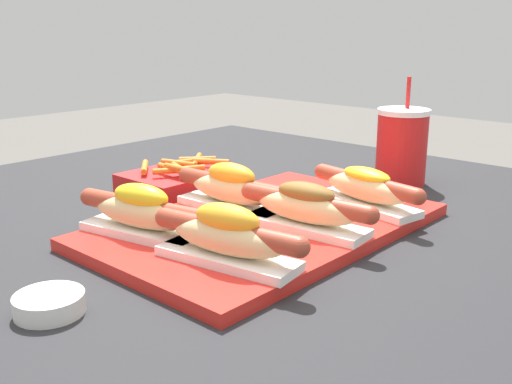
% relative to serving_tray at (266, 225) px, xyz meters
% --- Properties ---
extents(serving_tray, '(0.52, 0.34, 0.02)m').
position_rel_serving_tray_xyz_m(serving_tray, '(0.00, 0.00, 0.00)').
color(serving_tray, red).
rests_on(serving_tray, patio_table).
extents(hot_dog_0, '(0.09, 0.22, 0.08)m').
position_rel_serving_tray_xyz_m(hot_dog_0, '(-0.16, -0.08, 0.04)').
color(hot_dog_0, white).
rests_on(hot_dog_0, serving_tray).
extents(hot_dog_1, '(0.08, 0.23, 0.07)m').
position_rel_serving_tray_xyz_m(hot_dog_1, '(0.00, -0.07, 0.04)').
color(hot_dog_1, white).
rests_on(hot_dog_1, serving_tray).
extents(hot_dog_2, '(0.09, 0.22, 0.07)m').
position_rel_serving_tray_xyz_m(hot_dog_2, '(0.15, -0.08, 0.04)').
color(hot_dog_2, white).
rests_on(hot_dog_2, serving_tray).
extents(hot_dog_3, '(0.09, 0.22, 0.07)m').
position_rel_serving_tray_xyz_m(hot_dog_3, '(-0.17, 0.08, 0.04)').
color(hot_dog_3, white).
rests_on(hot_dog_3, serving_tray).
extents(hot_dog_4, '(0.07, 0.23, 0.08)m').
position_rel_serving_tray_xyz_m(hot_dog_4, '(0.00, 0.08, 0.04)').
color(hot_dog_4, white).
rests_on(hot_dog_4, serving_tray).
extents(sauce_bowl, '(0.08, 0.08, 0.02)m').
position_rel_serving_tray_xyz_m(sauce_bowl, '(-0.36, -0.00, 0.00)').
color(sauce_bowl, silver).
rests_on(sauce_bowl, patio_table).
extents(drink_cup, '(0.10, 0.10, 0.21)m').
position_rel_serving_tray_xyz_m(drink_cup, '(0.39, -0.01, 0.07)').
color(drink_cup, red).
rests_on(drink_cup, patio_table).
extents(fries_basket, '(0.21, 0.15, 0.06)m').
position_rel_serving_tray_xyz_m(fries_basket, '(0.08, 0.28, 0.01)').
color(fries_basket, red).
rests_on(fries_basket, patio_table).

